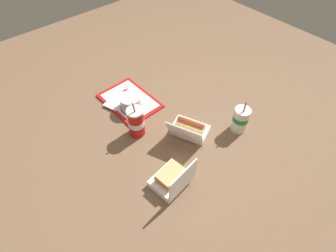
{
  "coord_description": "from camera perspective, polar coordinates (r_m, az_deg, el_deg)",
  "views": [
    {
      "loc": [
        0.71,
        -0.62,
        1.14
      ],
      "look_at": [
        -0.0,
        0.0,
        0.05
      ],
      "focal_mm": 28.0,
      "sensor_mm": 36.0,
      "label": 1
    }
  ],
  "objects": [
    {
      "name": "ground_plane",
      "position": [
        1.48,
        -0.01,
        -1.46
      ],
      "size": [
        3.2,
        3.2,
        0.0
      ],
      "primitive_type": "plane",
      "color": "brown"
    },
    {
      "name": "food_tray",
      "position": [
        1.66,
        -8.35,
        5.44
      ],
      "size": [
        0.38,
        0.27,
        0.01
      ],
      "color": "red",
      "rests_on": "ground_plane"
    },
    {
      "name": "cake_container",
      "position": [
        1.58,
        -8.14,
        5.07
      ],
      "size": [
        0.13,
        0.13,
        0.08
      ],
      "color": "black",
      "rests_on": "food_tray"
    },
    {
      "name": "ketchup_cup",
      "position": [
        1.7,
        -9.31,
        7.19
      ],
      "size": [
        0.04,
        0.04,
        0.02
      ],
      "color": "white",
      "rests_on": "food_tray"
    },
    {
      "name": "napkin_stack",
      "position": [
        1.65,
        -11.63,
        4.89
      ],
      "size": [
        0.13,
        0.13,
        0.0
      ],
      "primitive_type": "cube",
      "rotation": [
        0.0,
        0.0,
        0.31
      ],
      "color": "white",
      "rests_on": "food_tray"
    },
    {
      "name": "plastic_fork",
      "position": [
        1.73,
        -8.46,
        7.87
      ],
      "size": [
        0.11,
        0.05,
        0.0
      ],
      "primitive_type": "cube",
      "rotation": [
        0.0,
        0.0,
        -0.32
      ],
      "color": "white",
      "rests_on": "food_tray"
    },
    {
      "name": "clamshell_hotdog_left",
      "position": [
        1.45,
        4.68,
        -0.59
      ],
      "size": [
        0.25,
        0.24,
        0.15
      ],
      "color": "white",
      "rests_on": "ground_plane"
    },
    {
      "name": "clamshell_sandwich_back",
      "position": [
        1.26,
        0.84,
        -11.41
      ],
      "size": [
        0.17,
        0.2,
        0.18
      ],
      "color": "white",
      "rests_on": "ground_plane"
    },
    {
      "name": "soda_cup_corner",
      "position": [
        1.49,
        15.48,
        1.4
      ],
      "size": [
        0.09,
        0.09,
        0.21
      ],
      "color": "white",
      "rests_on": "ground_plane"
    },
    {
      "name": "soda_cup_left",
      "position": [
        1.42,
        -6.94,
        0.86
      ],
      "size": [
        0.09,
        0.09,
        0.24
      ],
      "color": "red",
      "rests_on": "ground_plane"
    }
  ]
}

